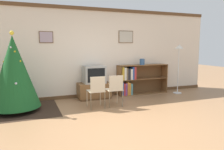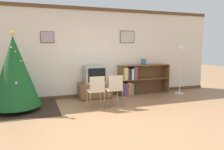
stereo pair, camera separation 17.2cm
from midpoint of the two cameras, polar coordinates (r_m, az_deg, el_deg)
name	(u,v)px [view 2 (the right image)]	position (r m, az deg, el deg)	size (l,w,h in m)	color
ground_plane	(123,123)	(4.54, 3.99, -12.45)	(24.00, 24.00, 0.00)	#936B47
wall_back	(91,53)	(6.71, -4.82, 5.82)	(8.40, 0.11, 2.70)	silver
area_rug	(17,110)	(5.82, -22.81, -8.47)	(1.96, 1.65, 0.01)	#332319
christmas_tree	(15,72)	(5.64, -23.30, 0.82)	(1.16, 1.16, 1.89)	maroon
tv_console	(95,91)	(6.54, -3.76, -4.07)	(0.95, 0.51, 0.47)	brown
television	(95,74)	(6.45, -3.79, 0.20)	(0.62, 0.50, 0.52)	#9E9E99
folding_chair_left	(96,90)	(5.44, -3.20, -3.89)	(0.40, 0.40, 0.82)	beige
folding_chair_right	(115,89)	(5.59, 1.57, -3.57)	(0.40, 0.40, 0.82)	beige
bookshelf	(136,80)	(7.07, 6.88, -1.19)	(1.71, 0.36, 0.95)	brown
vase	(143,62)	(7.08, 8.92, 3.43)	(0.16, 0.16, 0.20)	#335684
standing_lamp	(181,56)	(7.41, 18.15, 4.65)	(0.28, 0.28, 1.60)	silver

